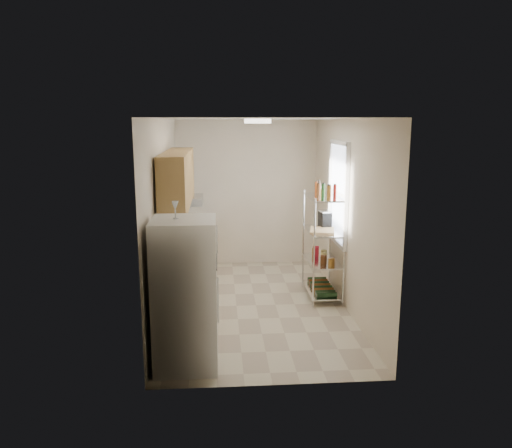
{
  "coord_description": "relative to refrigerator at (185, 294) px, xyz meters",
  "views": [
    {
      "loc": [
        -0.51,
        -6.69,
        2.56
      ],
      "look_at": [
        0.02,
        0.25,
        1.13
      ],
      "focal_mm": 35.0,
      "sensor_mm": 36.0,
      "label": 1
    }
  ],
  "objects": [
    {
      "name": "frying_pan_large",
      "position": [
        -0.1,
        2.64,
        0.12
      ],
      "size": [
        0.27,
        0.27,
        0.04
      ],
      "primitive_type": "cylinder",
      "rotation": [
        0.0,
        0.0,
        -0.09
      ],
      "color": "black",
      "rests_on": "counter_run"
    },
    {
      "name": "storage_bag",
      "position": [
        1.82,
        2.24,
        -0.17
      ],
      "size": [
        0.11,
        0.14,
        0.14
      ],
      "primitive_type": "cube",
      "rotation": [
        0.0,
        0.0,
        -0.22
      ],
      "color": "maroon",
      "rests_on": "bakers_rack"
    },
    {
      "name": "refrigerator",
      "position": [
        0.0,
        0.0,
        0.0
      ],
      "size": [
        0.66,
        0.66,
        1.6
      ],
      "primitive_type": "cube",
      "color": "white",
      "rests_on": "ground"
    },
    {
      "name": "range_hood",
      "position": [
        -0.13,
        2.6,
        0.59
      ],
      "size": [
        0.5,
        0.6,
        0.12
      ],
      "primitive_type": "cube",
      "color": "#B7BABC",
      "rests_on": "room"
    },
    {
      "name": "ceiling_dome",
      "position": [
        0.87,
        1.4,
        1.77
      ],
      "size": [
        0.34,
        0.34,
        0.05
      ],
      "primitive_type": "cylinder",
      "color": "white",
      "rests_on": "room"
    },
    {
      "name": "wine_glass_a",
      "position": [
        -0.07,
        0.0,
        0.89
      ],
      "size": [
        0.07,
        0.07,
        0.18
      ],
      "primitive_type": null,
      "color": "silver",
      "rests_on": "refrigerator"
    },
    {
      "name": "wine_glass_b",
      "position": [
        -0.08,
        0.03,
        0.88
      ],
      "size": [
        0.06,
        0.06,
        0.17
      ],
      "primitive_type": null,
      "color": "silver",
      "rests_on": "refrigerator"
    },
    {
      "name": "window",
      "position": [
        2.1,
        2.05,
        0.75
      ],
      "size": [
        0.06,
        1.0,
        1.46
      ],
      "primitive_type": "cube",
      "color": "white",
      "rests_on": "room"
    },
    {
      "name": "cutting_board",
      "position": [
        1.85,
        1.92,
        0.23
      ],
      "size": [
        0.43,
        0.51,
        0.03
      ],
      "primitive_type": "cube",
      "rotation": [
        0.0,
        0.0,
        -0.22
      ],
      "color": "tan",
      "rests_on": "bakers_rack"
    },
    {
      "name": "bakers_rack",
      "position": [
        1.88,
        2.0,
        0.31
      ],
      "size": [
        0.45,
        0.9,
        1.73
      ],
      "color": "silver",
      "rests_on": "ground"
    },
    {
      "name": "counter_run",
      "position": [
        -0.05,
        2.14,
        -0.34
      ],
      "size": [
        0.63,
        3.51,
        0.9
      ],
      "color": "#9D7443",
      "rests_on": "ground"
    },
    {
      "name": "rice_cooker",
      "position": [
        -0.04,
        2.2,
        0.21
      ],
      "size": [
        0.28,
        0.28,
        0.22
      ],
      "primitive_type": "cylinder",
      "color": "white",
      "rests_on": "counter_run"
    },
    {
      "name": "room",
      "position": [
        0.87,
        1.7,
        0.5
      ],
      "size": [
        2.52,
        4.42,
        2.62
      ],
      "color": "beige",
      "rests_on": "ground"
    },
    {
      "name": "espresso_machine",
      "position": [
        1.93,
        2.18,
        0.34
      ],
      "size": [
        0.17,
        0.24,
        0.26
      ],
      "primitive_type": "cube",
      "rotation": [
        0.0,
        0.0,
        0.13
      ],
      "color": "black",
      "rests_on": "bakers_rack"
    },
    {
      "name": "frying_pan_small",
      "position": [
        0.02,
        2.95,
        0.13
      ],
      "size": [
        0.25,
        0.25,
        0.05
      ],
      "primitive_type": "cylinder",
      "rotation": [
        0.0,
        0.0,
        0.13
      ],
      "color": "black",
      "rests_on": "counter_run"
    },
    {
      "name": "upper_cabinets",
      "position": [
        -0.18,
        1.8,
        1.01
      ],
      "size": [
        0.33,
        2.2,
        0.72
      ],
      "primitive_type": "cube",
      "color": "#9D7443",
      "rests_on": "room"
    }
  ]
}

